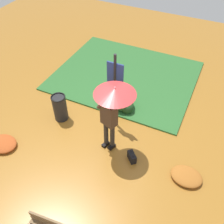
{
  "coord_description": "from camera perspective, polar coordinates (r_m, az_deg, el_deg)",
  "views": [
    {
      "loc": [
        2.13,
        -3.85,
        5.38
      ],
      "look_at": [
        0.15,
        0.37,
        0.85
      ],
      "focal_mm": 40.42,
      "sensor_mm": 36.0,
      "label": 1
    }
  ],
  "objects": [
    {
      "name": "ground_plane",
      "position": [
        6.95,
        -2.41,
        -6.58
      ],
      "size": [
        18.0,
        18.0,
        0.0
      ],
      "primitive_type": "plane",
      "color": "#9E6623"
    },
    {
      "name": "grass_verge",
      "position": [
        9.15,
        3.02,
        8.28
      ],
      "size": [
        4.8,
        4.0,
        0.05
      ],
      "color": "#2D662D",
      "rests_on": "ground_plane"
    },
    {
      "name": "person_with_umbrella",
      "position": [
        5.7,
        0.05,
        1.97
      ],
      "size": [
        0.96,
        0.96,
        2.04
      ],
      "color": "#2D2823",
      "rests_on": "ground_plane"
    },
    {
      "name": "info_sign_post",
      "position": [
        6.43,
        0.68,
        6.45
      ],
      "size": [
        0.44,
        0.07,
        2.3
      ],
      "color": "black",
      "rests_on": "ground_plane"
    },
    {
      "name": "handbag",
      "position": [
        6.49,
        4.52,
        -10.06
      ],
      "size": [
        0.31,
        0.31,
        0.37
      ],
      "color": "black",
      "rests_on": "ground_plane"
    },
    {
      "name": "trash_bin",
      "position": [
        7.41,
        -11.68,
        1.0
      ],
      "size": [
        0.42,
        0.42,
        0.83
      ],
      "color": "black",
      "rests_on": "ground_plane"
    },
    {
      "name": "shrub_cluster",
      "position": [
        7.65,
        2.65,
        2.27
      ],
      "size": [
        0.73,
        0.66,
        0.6
      ],
      "color": "#285628",
      "rests_on": "ground_plane"
    },
    {
      "name": "leaf_pile_by_bench",
      "position": [
        7.38,
        -23.47,
        -6.6
      ],
      "size": [
        0.78,
        0.62,
        0.17
      ],
      "color": "#B74C1E",
      "rests_on": "ground_plane"
    },
    {
      "name": "leaf_pile_far_path",
      "position": [
        6.46,
        16.49,
        -13.77
      ],
      "size": [
        0.75,
        0.6,
        0.17
      ],
      "color": "#A86023",
      "rests_on": "ground_plane"
    }
  ]
}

